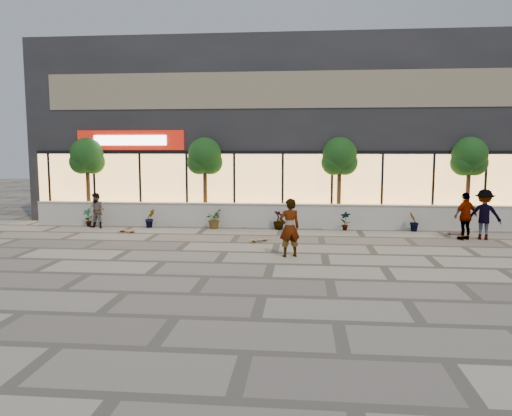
# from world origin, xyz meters

# --- Properties ---
(ground) EXTENTS (80.00, 80.00, 0.00)m
(ground) POSITION_xyz_m (0.00, 0.00, 0.00)
(ground) COLOR #A19C8B
(ground) RESTS_ON ground
(planter_wall) EXTENTS (22.00, 0.42, 1.04)m
(planter_wall) POSITION_xyz_m (0.00, 7.00, 0.52)
(planter_wall) COLOR silver
(planter_wall) RESTS_ON ground
(retail_building) EXTENTS (24.00, 9.17, 8.50)m
(retail_building) POSITION_xyz_m (-0.00, 12.49, 4.25)
(retail_building) COLOR black
(retail_building) RESTS_ON ground
(shrub_a) EXTENTS (0.43, 0.29, 0.81)m
(shrub_a) POSITION_xyz_m (-8.50, 6.45, 0.41)
(shrub_a) COLOR #183D13
(shrub_a) RESTS_ON ground
(shrub_b) EXTENTS (0.57, 0.57, 0.81)m
(shrub_b) POSITION_xyz_m (-5.70, 6.45, 0.41)
(shrub_b) COLOR #183D13
(shrub_b) RESTS_ON ground
(shrub_c) EXTENTS (0.68, 0.77, 0.81)m
(shrub_c) POSITION_xyz_m (-2.90, 6.45, 0.41)
(shrub_c) COLOR #183D13
(shrub_c) RESTS_ON ground
(shrub_d) EXTENTS (0.64, 0.64, 0.81)m
(shrub_d) POSITION_xyz_m (-0.10, 6.45, 0.41)
(shrub_d) COLOR #183D13
(shrub_d) RESTS_ON ground
(shrub_e) EXTENTS (0.46, 0.35, 0.81)m
(shrub_e) POSITION_xyz_m (2.70, 6.45, 0.41)
(shrub_e) COLOR #183D13
(shrub_e) RESTS_ON ground
(shrub_f) EXTENTS (0.55, 0.57, 0.81)m
(shrub_f) POSITION_xyz_m (5.50, 6.45, 0.41)
(shrub_f) COLOR #183D13
(shrub_f) RESTS_ON ground
(tree_west) EXTENTS (1.60, 1.50, 3.92)m
(tree_west) POSITION_xyz_m (-9.00, 7.70, 2.99)
(tree_west) COLOR #492D1A
(tree_west) RESTS_ON ground
(tree_midwest) EXTENTS (1.60, 1.50, 3.92)m
(tree_midwest) POSITION_xyz_m (-3.50, 7.70, 2.99)
(tree_midwest) COLOR #492D1A
(tree_midwest) RESTS_ON ground
(tree_mideast) EXTENTS (1.60, 1.50, 3.92)m
(tree_mideast) POSITION_xyz_m (2.50, 7.70, 2.99)
(tree_mideast) COLOR #492D1A
(tree_mideast) RESTS_ON ground
(tree_east) EXTENTS (1.60, 1.50, 3.92)m
(tree_east) POSITION_xyz_m (8.00, 7.70, 2.99)
(tree_east) COLOR #492D1A
(tree_east) RESTS_ON ground
(skater_center) EXTENTS (0.79, 0.65, 1.86)m
(skater_center) POSITION_xyz_m (0.50, 1.10, 0.93)
(skater_center) COLOR white
(skater_center) RESTS_ON ground
(skater_left) EXTENTS (0.83, 0.70, 1.53)m
(skater_left) POSITION_xyz_m (-7.91, 6.04, 0.76)
(skater_left) COLOR #9C8364
(skater_left) RESTS_ON ground
(skater_right_near) EXTENTS (1.14, 0.88, 1.80)m
(skater_right_near) POSITION_xyz_m (7.00, 4.67, 0.90)
(skater_right_near) COLOR white
(skater_right_near) RESTS_ON ground
(skater_right_far) EXTENTS (1.38, 1.04, 1.90)m
(skater_right_far) POSITION_xyz_m (7.72, 4.84, 0.95)
(skater_right_far) COLOR maroon
(skater_right_far) RESTS_ON ground
(skateboard_center) EXTENTS (0.72, 0.56, 0.09)m
(skateboard_center) POSITION_xyz_m (-0.67, 3.58, 0.07)
(skateboard_center) COLOR #9B6632
(skateboard_center) RESTS_ON ground
(skateboard_left) EXTENTS (0.83, 0.44, 0.10)m
(skateboard_left) POSITION_xyz_m (-6.27, 5.12, 0.08)
(skateboard_left) COLOR #D35127
(skateboard_left) RESTS_ON ground
(skateboard_right_near) EXTENTS (0.75, 0.28, 0.09)m
(skateboard_right_near) POSITION_xyz_m (7.00, 5.78, 0.07)
(skateboard_right_near) COLOR brown
(skateboard_right_near) RESTS_ON ground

